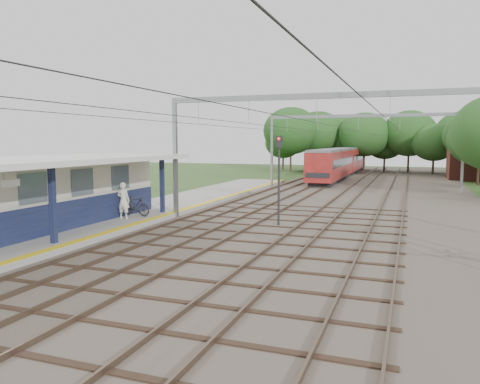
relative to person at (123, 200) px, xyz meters
The scene contains 13 objects.
ground 14.02m from the person, 61.19° to the right, with size 160.00×160.00×0.00m, color #2D4C1E.
ballast_bed 20.79m from the person, 58.88° to the left, with size 18.00×90.00×0.10m, color #473D33.
platform 2.26m from the person, 113.62° to the left, with size 5.00×52.00×0.35m, color gray.
yellow_stripe 2.51m from the person, 50.12° to the left, with size 0.45×52.00×0.01m, color yellow.
station_building 5.70m from the person, 112.35° to the right, with size 3.41×18.00×3.40m.
canopy 6.73m from the person, 99.51° to the right, with size 6.40×20.00×3.44m.
rail_tracks 19.61m from the person, 65.15° to the left, with size 11.80×88.00×0.15m.
catenary_system 17.03m from the person, 52.22° to the left, with size 17.22×88.00×7.00m.
tree_band 46.26m from the person, 76.75° to the left, with size 31.72×30.88×8.82m.
person is the anchor object (origin of this frame).
bicycle 1.11m from the person, 84.88° to the left, with size 0.54×1.91×1.15m, color black.
train 40.41m from the person, 81.14° to the left, with size 2.73×34.00×3.60m.
signal_post 8.59m from the person, 15.96° to the left, with size 0.35×0.29×4.83m.
Camera 1 is at (7.86, -9.20, 4.54)m, focal length 35.00 mm.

